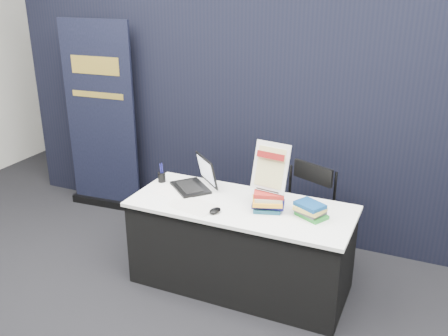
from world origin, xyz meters
TOP-DOWN VIEW (x-y plane):
  - floor at (0.00, 0.00)m, footprint 8.00×8.00m
  - wall_back at (0.00, 4.00)m, footprint 8.00×0.02m
  - drape_partition at (0.00, 1.60)m, footprint 6.00×0.08m
  - display_table at (0.00, 0.55)m, footprint 1.80×0.75m
  - laptop at (-0.52, 0.71)m, footprint 0.44×0.48m
  - mouse at (-0.13, 0.33)m, footprint 0.09×0.13m
  - brochure_left at (-0.61, 0.54)m, footprint 0.31×0.23m
  - brochure_mid at (-0.40, 0.40)m, footprint 0.30×0.22m
  - brochure_right at (-0.32, 0.36)m, footprint 0.38×0.30m
  - pen_cup at (-0.82, 0.70)m, footprint 0.08×0.08m
  - book_stack_tall at (0.23, 0.54)m, footprint 0.28×0.25m
  - book_stack_short at (0.56, 0.56)m, footprint 0.25×0.23m
  - info_sign at (0.23, 0.57)m, footprint 0.30×0.16m
  - pullup_banner at (-1.97, 1.37)m, footprint 0.88×0.16m
  - stacking_chair at (0.42, 1.03)m, footprint 0.55×0.57m

SIDE VIEW (x-z plane):
  - floor at x=0.00m, z-range 0.00..0.00m
  - display_table at x=0.00m, z-range 0.00..0.75m
  - stacking_chair at x=0.42m, z-range 0.05..0.99m
  - brochure_mid at x=-0.40m, z-range 0.75..0.75m
  - brochure_left at x=-0.61m, z-range 0.75..0.75m
  - brochure_right at x=-0.32m, z-range 0.75..0.75m
  - mouse at x=-0.13m, z-range 0.75..0.79m
  - pen_cup at x=-0.82m, z-range 0.75..0.84m
  - book_stack_short at x=0.56m, z-range 0.75..0.87m
  - laptop at x=-0.52m, z-range 0.68..0.95m
  - book_stack_tall at x=0.23m, z-range 0.75..0.91m
  - pullup_banner at x=-1.97m, z-range -0.12..1.95m
  - info_sign at x=0.23m, z-range 0.90..1.29m
  - drape_partition at x=0.00m, z-range 0.00..2.40m
  - wall_back at x=0.00m, z-range 0.00..3.50m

